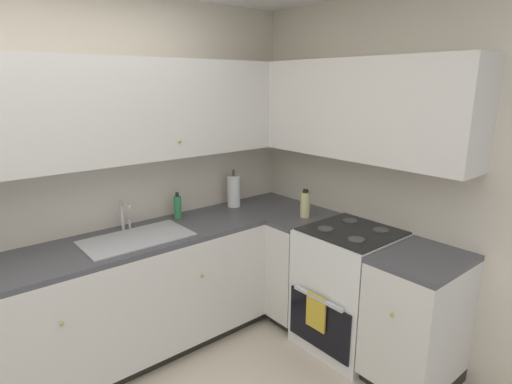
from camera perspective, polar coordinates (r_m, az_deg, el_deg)
The scene contains 14 objects.
wall_back at distance 3.03m, azimuth -28.76°, elevation 0.22°, with size 4.24×0.05×2.53m, color beige.
wall_right at distance 3.03m, azimuth 22.07°, elevation 0.97°, with size 0.05×3.13×2.53m, color beige.
lower_cabinets_back at distance 3.13m, azimuth -17.94°, elevation -14.47°, with size 2.11×0.62×0.87m.
countertop_back at distance 2.94m, azimuth -18.66°, elevation -6.86°, with size 3.32×0.60×0.04m, color #4C4C51.
lower_cabinets_right at distance 3.13m, azimuth 15.24°, elevation -14.27°, with size 0.62×1.37×0.87m.
countertop_right at distance 2.94m, azimuth 15.80°, elevation -6.64°, with size 0.60×1.37×0.03m.
oven_range at distance 3.22m, azimuth 12.70°, elevation -12.75°, with size 0.68×0.62×1.05m.
upper_cabinets_back at distance 2.84m, azimuth -24.23°, elevation 9.93°, with size 3.00×0.34×0.68m.
upper_cabinets_right at distance 3.11m, azimuth 12.12°, elevation 11.20°, with size 0.32×1.92×0.68m.
sink at distance 2.97m, azimuth -16.03°, elevation -6.92°, with size 0.72×0.40×0.10m.
faucet at distance 3.10m, azimuth -17.75°, elevation -2.79°, with size 0.07×0.16×0.22m.
soap_bottle at distance 3.28m, azimuth -10.73°, elevation -2.03°, with size 0.06×0.06×0.21m.
paper_towel_roll at distance 3.53m, azimuth -3.10°, elevation 0.15°, with size 0.11×0.11×0.33m.
oil_bottle at distance 3.28m, azimuth 6.78°, elevation -1.69°, with size 0.08×0.08×0.22m.
Camera 1 is at (-0.52, -1.37, 1.94)m, focal length 29.05 mm.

